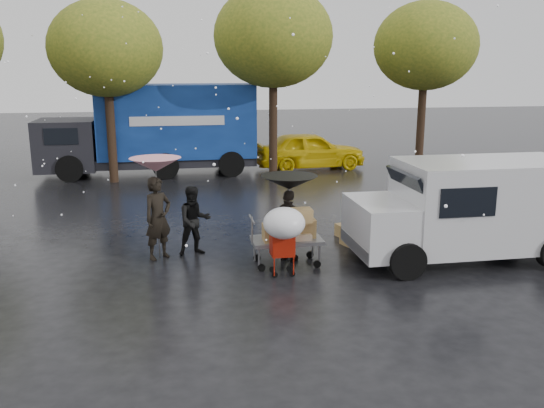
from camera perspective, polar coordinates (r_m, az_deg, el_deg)
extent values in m
plane|color=black|center=(12.48, -3.08, -6.11)|extent=(90.00, 90.00, 0.00)
imported|color=black|center=(12.92, -11.23, -1.39)|extent=(0.80, 0.75, 1.84)
imported|color=black|center=(13.10, -7.69, -1.65)|extent=(0.87, 0.74, 1.57)
imported|color=black|center=(12.56, 1.69, -2.16)|extent=(0.94, 0.93, 1.59)
cylinder|color=#4C4C4C|center=(12.89, -11.25, -0.80)|extent=(0.02, 0.02, 2.12)
cone|color=#ED6172|center=(12.67, -11.47, 3.84)|extent=(1.11, 1.11, 0.30)
sphere|color=#4C4C4C|center=(12.67, -11.48, 3.97)|extent=(0.06, 0.06, 0.06)
cylinder|color=#4C4C4C|center=(12.54, 1.69, -1.79)|extent=(0.02, 0.02, 1.76)
cone|color=black|center=(12.34, 1.72, 2.15)|extent=(1.22, 1.22, 0.30)
sphere|color=#4C4C4C|center=(12.33, 1.72, 2.29)|extent=(0.06, 0.06, 0.06)
cube|color=slate|center=(12.36, 1.46, -3.60)|extent=(1.50, 0.80, 0.08)
cylinder|color=slate|center=(12.17, -2.00, -2.66)|extent=(0.04, 0.04, 0.60)
cube|color=olive|center=(12.46, 2.95, -2.33)|extent=(0.55, 0.45, 0.40)
cube|color=olive|center=(12.15, 0.17, -2.84)|extent=(0.45, 0.40, 0.35)
cube|color=olive|center=(12.12, 3.01, -1.11)|extent=(0.40, 0.35, 0.28)
cube|color=#C7AA8A|center=(12.34, 1.69, -3.15)|extent=(0.90, 0.55, 0.12)
cylinder|color=black|center=(12.11, -1.05, -6.31)|extent=(0.16, 0.05, 0.16)
cylinder|color=black|center=(12.71, -1.51, -5.35)|extent=(0.16, 0.05, 0.16)
cylinder|color=black|center=(12.34, 4.49, -5.96)|extent=(0.16, 0.05, 0.16)
cylinder|color=black|center=(12.93, 3.78, -5.04)|extent=(0.16, 0.05, 0.16)
cube|color=#9E1709|center=(11.75, 1.02, -4.01)|extent=(0.47, 0.41, 0.45)
cylinder|color=#9E1709|center=(11.46, 1.21, -2.53)|extent=(0.42, 0.02, 0.02)
cylinder|color=#4C4C4C|center=(11.48, 1.21, -2.86)|extent=(0.02, 0.02, 0.60)
ellipsoid|color=white|center=(11.43, 1.21, -1.90)|extent=(0.84, 0.84, 0.63)
cylinder|color=black|center=(11.76, 0.29, -7.03)|extent=(0.12, 0.04, 0.12)
cylinder|color=black|center=(12.06, 0.02, -6.51)|extent=(0.12, 0.04, 0.12)
cylinder|color=black|center=(11.83, 2.02, -6.92)|extent=(0.12, 0.04, 0.12)
cylinder|color=black|center=(12.12, 1.70, -6.40)|extent=(0.12, 0.04, 0.12)
cube|color=silver|center=(13.47, 20.47, 0.05)|extent=(3.80, 2.00, 1.90)
cube|color=silver|center=(12.54, 10.80, -2.17)|extent=(1.20, 1.95, 1.10)
cube|color=black|center=(12.54, 13.32, 1.71)|extent=(0.37, 1.70, 0.67)
cube|color=slate|center=(12.47, 8.35, -4.08)|extent=(0.12, 1.90, 0.25)
cylinder|color=black|center=(11.91, 13.22, -5.50)|extent=(0.76, 0.28, 0.76)
cylinder|color=black|center=(13.59, 10.09, -2.98)|extent=(0.76, 0.28, 0.76)
cylinder|color=black|center=(15.03, 22.01, -2.18)|extent=(0.76, 0.28, 0.76)
cube|color=navy|center=(23.19, -9.40, 8.16)|extent=(6.00, 2.50, 2.80)
cube|color=black|center=(23.60, -19.61, 5.58)|extent=(2.20, 2.40, 1.90)
cube|color=black|center=(23.39, -11.71, 4.28)|extent=(8.00, 2.30, 0.35)
cube|color=silver|center=(21.92, -9.35, 8.13)|extent=(3.50, 0.03, 0.35)
cylinder|color=black|center=(22.55, -19.41, 3.33)|extent=(1.00, 0.30, 1.00)
cylinder|color=black|center=(24.80, -18.60, 4.25)|extent=(1.00, 0.30, 1.00)
cylinder|color=black|center=(22.37, -4.05, 3.98)|extent=(1.00, 0.30, 1.00)
cylinder|color=black|center=(24.63, -4.63, 4.85)|extent=(1.00, 0.30, 1.00)
cube|color=olive|center=(13.98, 7.98, -3.10)|extent=(0.59, 0.52, 0.44)
cube|color=olive|center=(14.66, 7.17, -2.56)|extent=(0.46, 0.40, 0.31)
imported|color=#E1BC0B|center=(24.12, 3.76, 5.34)|extent=(4.67, 2.16, 1.55)
cylinder|color=black|center=(21.86, -15.71, 7.90)|extent=(0.32, 0.32, 4.48)
ellipsoid|color=#425919|center=(21.78, -16.15, 14.61)|extent=(4.00, 4.00, 3.40)
cylinder|color=black|center=(22.09, 0.11, 8.99)|extent=(0.32, 0.32, 4.90)
ellipsoid|color=#425919|center=(22.05, 0.12, 16.27)|extent=(4.40, 4.40, 3.74)
cylinder|color=black|center=(23.90, 14.58, 8.57)|extent=(0.32, 0.32, 4.62)
ellipsoid|color=#425919|center=(23.84, 14.97, 14.90)|extent=(4.00, 4.00, 3.40)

